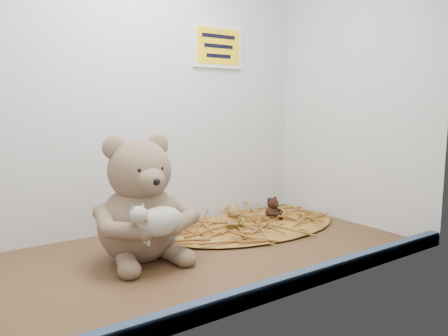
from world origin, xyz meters
TOP-DOWN VIEW (x-y plane):
  - alcove_shell at (0.00, 9.00)cm, footprint 120.40×60.20cm
  - front_rail at (0.00, -28.80)cm, footprint 119.28×2.20cm
  - straw_bed at (30.67, 11.38)cm, footprint 57.82×33.57cm
  - main_teddy at (-8.51, 5.84)cm, footprint 24.88×26.17cm
  - toy_lamb at (-8.51, -4.85)cm, footprint 14.03×8.56cm
  - mini_teddy_tan at (22.11, 10.14)cm, footprint 6.34×6.67cm
  - mini_teddy_brown at (39.23, 12.61)cm, footprint 6.32×6.61cm
  - wall_sign at (30.00, 29.40)cm, footprint 16.00×1.20cm

SIDE VIEW (x-z plane):
  - straw_bed at x=30.67cm, z-range 0.00..1.12cm
  - front_rail at x=0.00cm, z-range 0.00..3.60cm
  - mini_teddy_brown at x=39.23cm, z-range 1.12..8.34cm
  - mini_teddy_tan at x=22.11cm, z-range 1.12..8.69cm
  - toy_lamb at x=-8.51cm, z-range 6.99..16.06cm
  - main_teddy at x=-8.51cm, z-range 0.00..29.82cm
  - alcove_shell at x=0.00cm, z-range -0.20..90.20cm
  - wall_sign at x=30.00cm, z-range 49.50..60.50cm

